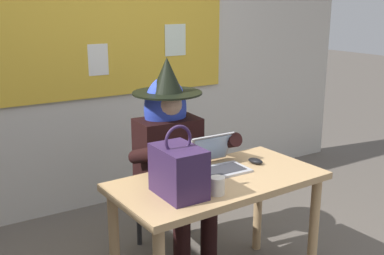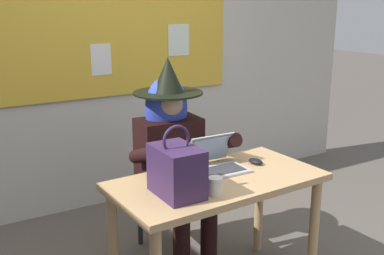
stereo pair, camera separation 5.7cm
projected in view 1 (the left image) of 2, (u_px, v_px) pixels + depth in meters
name	position (u px, v px, depth m)	size (l,w,h in m)	color
wall_back_bulletin	(94.00, 40.00, 3.80)	(5.42, 1.82, 2.80)	beige
desk_main	(218.00, 196.00, 2.71)	(1.25, 0.68, 0.74)	tan
chair_at_desk	(165.00, 181.00, 3.30)	(0.45, 0.45, 0.89)	#2D3347
person_costumed	(172.00, 148.00, 3.13)	(0.61, 0.71, 1.37)	black
laptop	(218.00, 162.00, 2.82)	(0.31, 0.30, 0.20)	#B7B7BC
computer_mouse	(255.00, 161.00, 2.91)	(0.06, 0.10, 0.03)	black
handbag	(179.00, 171.00, 2.42)	(0.20, 0.30, 0.38)	#38234C
coffee_mug	(217.00, 186.00, 2.44)	(0.08, 0.08, 0.10)	silver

